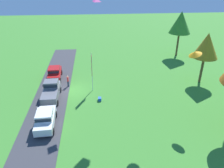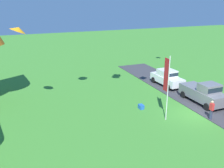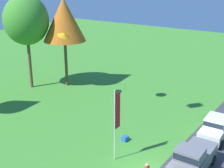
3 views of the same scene
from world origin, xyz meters
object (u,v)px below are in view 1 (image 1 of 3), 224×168
(car_sedan_by_flagpole, at_px, (55,73))
(flag_banner, at_px, (92,68))
(car_pickup_mid_row, at_px, (51,91))
(kite_delta_low_drifter, at_px, (195,53))
(kite_diamond_over_trees, at_px, (97,0))
(car_sedan_near_entrance, at_px, (45,118))
(tree_center_back, at_px, (181,23))
(tree_lone_near, at_px, (207,46))
(person_beside_suv, at_px, (68,81))
(cooler_box, at_px, (100,99))

(car_sedan_by_flagpole, distance_m, flag_banner, 7.62)
(car_pickup_mid_row, relative_size, kite_delta_low_drifter, 3.76)
(car_sedan_by_flagpole, xyz_separation_m, kite_diamond_over_trees, (5.90, 6.64, 10.99))
(kite_delta_low_drifter, bearing_deg, kite_diamond_over_trees, -115.05)
(car_sedan_near_entrance, xyz_separation_m, flag_banner, (-7.34, 5.03, 2.43))
(car_pickup_mid_row, distance_m, car_sedan_near_entrance, 5.92)
(car_sedan_by_flagpole, bearing_deg, tree_center_back, 111.10)
(car_sedan_near_entrance, bearing_deg, kite_diamond_over_trees, 134.44)
(kite_delta_low_drifter, distance_m, kite_diamond_over_trees, 11.80)
(tree_lone_near, bearing_deg, person_beside_suv, -90.49)
(tree_lone_near, distance_m, flag_banner, 16.20)
(car_sedan_by_flagpole, bearing_deg, car_sedan_near_entrance, 3.47)
(kite_delta_low_drifter, bearing_deg, person_beside_suv, -118.62)
(car_pickup_mid_row, bearing_deg, cooler_box, 79.61)
(person_beside_suv, relative_size, cooler_box, 3.05)
(flag_banner, bearing_deg, kite_diamond_over_trees, 30.59)
(car_pickup_mid_row, relative_size, person_beside_suv, 2.94)
(person_beside_suv, xyz_separation_m, tree_lone_near, (0.17, 19.48, 4.72))
(car_pickup_mid_row, distance_m, kite_delta_low_drifter, 17.80)
(car_pickup_mid_row, relative_size, tree_lone_near, 0.68)
(person_beside_suv, bearing_deg, cooler_box, 46.08)
(kite_diamond_over_trees, bearing_deg, person_beside_suv, -125.76)
(car_sedan_near_entrance, distance_m, kite_delta_low_drifter, 16.97)
(person_beside_suv, height_order, tree_lone_near, tree_lone_near)
(car_pickup_mid_row, xyz_separation_m, kite_delta_low_drifter, (4.68, 16.01, 6.20))
(tree_center_back, distance_m, tree_lone_near, 11.52)
(car_sedan_by_flagpole, height_order, car_pickup_mid_row, car_pickup_mid_row)
(person_beside_suv, bearing_deg, tree_lone_near, 89.51)
(kite_delta_low_drifter, bearing_deg, flag_banner, -119.70)
(cooler_box, relative_size, kite_diamond_over_trees, 0.56)
(tree_lone_near, bearing_deg, flag_banner, -84.74)
(tree_lone_near, bearing_deg, cooler_box, -75.09)
(flag_banner, height_order, kite_delta_low_drifter, kite_delta_low_drifter)
(kite_delta_low_drifter, bearing_deg, car_sedan_by_flagpole, -122.52)
(tree_center_back, height_order, flag_banner, tree_center_back)
(cooler_box, distance_m, kite_delta_low_drifter, 12.64)
(tree_center_back, xyz_separation_m, tree_lone_near, (11.48, -0.50, -0.79))
(flag_banner, bearing_deg, cooler_box, 18.72)
(tree_center_back, height_order, kite_diamond_over_trees, kite_diamond_over_trees)
(person_beside_suv, relative_size, kite_diamond_over_trees, 1.70)
(tree_lone_near, xyz_separation_m, kite_delta_low_drifter, (7.57, -5.30, 1.71))
(tree_center_back, xyz_separation_m, kite_diamond_over_trees, (14.48, -15.59, 5.65))
(person_beside_suv, xyz_separation_m, tree_center_back, (-11.32, 19.98, 5.51))
(car_sedan_by_flagpole, xyz_separation_m, person_beside_suv, (2.74, 2.25, -0.16))
(car_sedan_by_flagpole, xyz_separation_m, flag_banner, (4.38, 5.74, 2.43))
(tree_lone_near, relative_size, cooler_box, 13.20)
(car_pickup_mid_row, height_order, kite_diamond_over_trees, kite_diamond_over_trees)
(person_beside_suv, xyz_separation_m, kite_diamond_over_trees, (3.16, 4.39, 11.16))
(car_pickup_mid_row, relative_size, kite_diamond_over_trees, 4.98)
(cooler_box, height_order, kite_delta_low_drifter, kite_delta_low_drifter)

